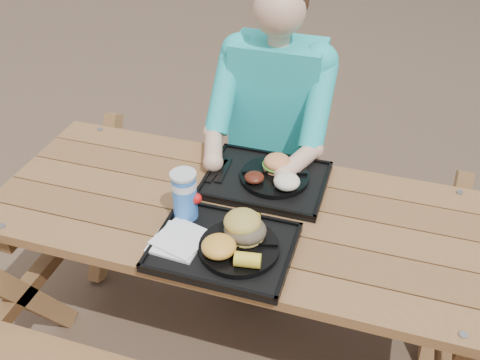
% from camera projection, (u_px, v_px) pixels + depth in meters
% --- Properties ---
extents(ground, '(60.00, 60.00, 0.00)m').
position_uv_depth(ground, '(240.00, 340.00, 2.35)').
color(ground, '#999999').
rests_on(ground, ground).
extents(picnic_table, '(1.80, 1.49, 0.75)m').
position_uv_depth(picnic_table, '(240.00, 282.00, 2.13)').
color(picnic_table, '#999999').
rests_on(picnic_table, ground).
extents(tray_near, '(0.45, 0.35, 0.02)m').
position_uv_depth(tray_near, '(224.00, 248.00, 1.73)').
color(tray_near, black).
rests_on(tray_near, picnic_table).
extents(tray_far, '(0.45, 0.35, 0.02)m').
position_uv_depth(tray_far, '(266.00, 181.00, 2.03)').
color(tray_far, black).
rests_on(tray_far, picnic_table).
extents(plate_near, '(0.26, 0.26, 0.02)m').
position_uv_depth(plate_near, '(239.00, 248.00, 1.71)').
color(plate_near, black).
rests_on(plate_near, tray_near).
extents(plate_far, '(0.26, 0.26, 0.02)m').
position_uv_depth(plate_far, '(274.00, 177.00, 2.01)').
color(plate_far, black).
rests_on(plate_far, tray_far).
extents(napkin_stack, '(0.17, 0.17, 0.02)m').
position_uv_depth(napkin_stack, '(177.00, 240.00, 1.73)').
color(napkin_stack, white).
rests_on(napkin_stack, tray_near).
extents(soda_cup, '(0.08, 0.08, 0.17)m').
position_uv_depth(soda_cup, '(185.00, 196.00, 1.80)').
color(soda_cup, blue).
rests_on(soda_cup, tray_near).
extents(condiment_bbq, '(0.05, 0.05, 0.03)m').
position_uv_depth(condiment_bbq, '(236.00, 218.00, 1.82)').
color(condiment_bbq, black).
rests_on(condiment_bbq, tray_near).
extents(condiment_mustard, '(0.05, 0.05, 0.03)m').
position_uv_depth(condiment_mustard, '(254.00, 219.00, 1.81)').
color(condiment_mustard, gold).
rests_on(condiment_mustard, tray_near).
extents(sandwich, '(0.13, 0.13, 0.13)m').
position_uv_depth(sandwich, '(245.00, 221.00, 1.69)').
color(sandwich, '#B89A41').
rests_on(sandwich, plate_near).
extents(mac_cheese, '(0.11, 0.11, 0.06)m').
position_uv_depth(mac_cheese, '(219.00, 246.00, 1.66)').
color(mac_cheese, gold).
rests_on(mac_cheese, plate_near).
extents(corn_cob, '(0.09, 0.09, 0.05)m').
position_uv_depth(corn_cob, '(248.00, 260.00, 1.61)').
color(corn_cob, yellow).
rests_on(corn_cob, plate_near).
extents(cutlery_far, '(0.04, 0.16, 0.01)m').
position_uv_depth(cutlery_far, '(223.00, 170.00, 2.06)').
color(cutlery_far, black).
rests_on(cutlery_far, tray_far).
extents(burger, '(0.10, 0.10, 0.09)m').
position_uv_depth(burger, '(277.00, 159.00, 2.01)').
color(burger, '#E68E51').
rests_on(burger, plate_far).
extents(baked_beans, '(0.07, 0.07, 0.03)m').
position_uv_depth(baked_beans, '(254.00, 177.00, 1.97)').
color(baked_beans, '#4D1A0F').
rests_on(baked_beans, plate_far).
extents(potato_salad, '(0.10, 0.10, 0.05)m').
position_uv_depth(potato_salad, '(287.00, 182.00, 1.93)').
color(potato_salad, white).
rests_on(potato_salad, plate_far).
extents(diner, '(0.48, 0.84, 1.28)m').
position_uv_depth(diner, '(274.00, 146.00, 2.45)').
color(diner, '#1BC2BD').
rests_on(diner, ground).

